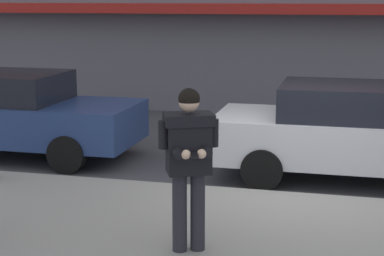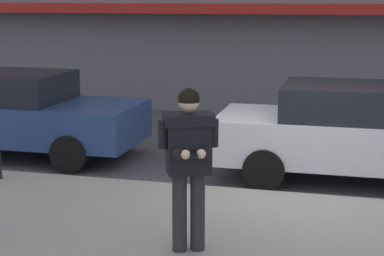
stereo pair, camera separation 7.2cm
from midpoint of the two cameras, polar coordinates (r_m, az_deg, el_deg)
The scene contains 5 objects.
ground_plane at distance 9.54m, azimuth 9.72°, elevation -6.13°, with size 80.00×80.00×0.00m, color #3D3D42.
curb_paint_line at distance 9.56m, azimuth 15.76°, elevation -6.35°, with size 28.00×0.12×0.01m, color silver.
parked_sedan_near at distance 12.13m, azimuth -15.14°, elevation 1.28°, with size 4.50×1.94×1.54m.
parked_sedan_mid at distance 10.40m, azimuth 14.76°, elevation -0.38°, with size 4.51×1.95×1.54m.
man_texting_on_phone at distance 6.84m, azimuth 0.00°, elevation -2.17°, with size 0.62×0.65×1.81m.
Camera 2 is at (0.76, -9.06, 2.88)m, focal length 60.00 mm.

